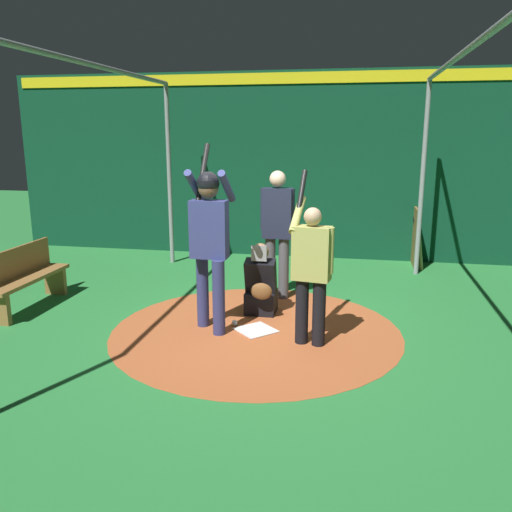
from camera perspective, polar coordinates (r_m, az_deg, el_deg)
The scene contains 12 objects.
ground_plane at distance 6.52m, azimuth 0.00°, elevation -8.16°, with size 27.43×27.43×0.00m, color #287A38.
dirt_circle at distance 6.52m, azimuth 0.00°, elevation -8.13°, with size 3.55×3.55×0.01m, color #AD562D.
home_plate at distance 6.51m, azimuth 0.00°, elevation -8.06°, with size 0.42×0.42×0.01m, color white.
batter at distance 6.26m, azimuth -5.11°, elevation 2.38°, with size 0.68×0.49×2.26m.
catcher at distance 7.00m, azimuth 0.53°, elevation -3.31°, with size 0.58×0.40×0.97m.
umpire at distance 7.53m, azimuth 2.33°, elevation 3.15°, with size 0.23×0.49×1.86m.
visitor at distance 5.90m, azimuth 6.03°, elevation -1.17°, with size 0.59×0.51×1.97m.
back_wall at distance 10.20m, azimuth 4.48°, elevation 9.79°, with size 0.22×11.43×3.50m.
cage_frame at distance 6.06m, azimuth 0.00°, elevation 12.49°, with size 6.39×4.50×3.25m.
bat_rack at distance 10.11m, azimuth 16.95°, elevation 1.93°, with size 1.18×0.20×1.05m.
bench at distance 7.89m, azimuth -23.95°, elevation -2.15°, with size 1.56×0.36×0.85m.
baseball_0 at distance 6.66m, azimuth -2.34°, elevation -7.28°, with size 0.07×0.07×0.07m, color white.
Camera 1 is at (5.95, 1.14, 2.39)m, focal length 36.75 mm.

